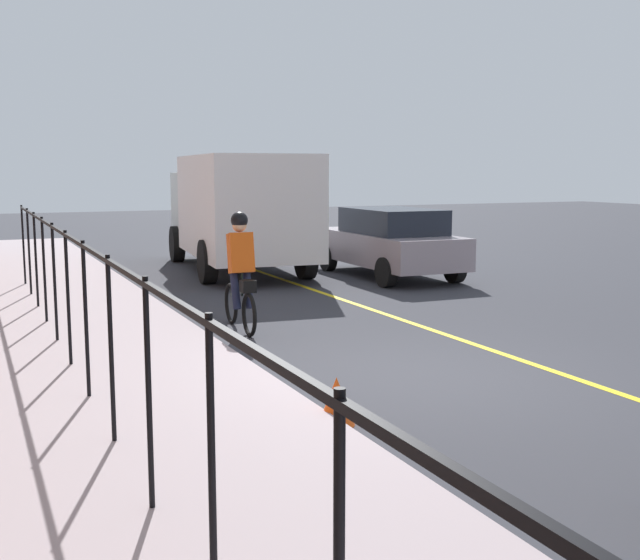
{
  "coord_description": "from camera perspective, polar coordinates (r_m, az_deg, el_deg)",
  "views": [
    {
      "loc": [
        -7.73,
        4.86,
        2.44
      ],
      "look_at": [
        1.54,
        0.62,
        1.0
      ],
      "focal_mm": 43.67,
      "sensor_mm": 36.0,
      "label": 1
    }
  ],
  "objects": [
    {
      "name": "box_truck_background",
      "position": [
        18.95,
        -6.02,
        5.3
      ],
      "size": [
        6.9,
        3.06,
        2.78
      ],
      "rotation": [
        0.0,
        0.0,
        -0.1
      ],
      "color": "white",
      "rests_on": "ground"
    },
    {
      "name": "lane_line_centre",
      "position": [
        10.36,
        14.93,
        -5.83
      ],
      "size": [
        36.0,
        0.12,
        0.01
      ],
      "primitive_type": "cube",
      "color": "yellow",
      "rests_on": "ground"
    },
    {
      "name": "iron_fence",
      "position": [
        8.87,
        -17.52,
        0.23
      ],
      "size": [
        16.09,
        0.04,
        1.6
      ],
      "color": "black",
      "rests_on": "sidewalk"
    },
    {
      "name": "traffic_cone_near",
      "position": [
        7.57,
        1.22,
        -8.86
      ],
      "size": [
        0.36,
        0.36,
        0.47
      ],
      "primitive_type": "cone",
      "color": "#F55415",
      "rests_on": "ground"
    },
    {
      "name": "ground_plane",
      "position": [
        9.45,
        7.36,
        -6.99
      ],
      "size": [
        80.0,
        80.0,
        0.0
      ],
      "primitive_type": "plane",
      "color": "#313239"
    },
    {
      "name": "sidewalk",
      "position": [
        8.21,
        -13.47,
        -8.92
      ],
      "size": [
        40.0,
        3.2,
        0.15
      ],
      "primitive_type": "cube",
      "color": "#A19196",
      "rests_on": "ground"
    },
    {
      "name": "cyclist_lead",
      "position": [
        11.85,
        -5.84,
        0.58
      ],
      "size": [
        1.71,
        0.38,
        1.83
      ],
      "rotation": [
        0.0,
        0.0,
        -0.06
      ],
      "color": "black",
      "rests_on": "ground"
    },
    {
      "name": "patrol_sedan",
      "position": [
        17.96,
        5.1,
        2.85
      ],
      "size": [
        4.44,
        1.99,
        1.58
      ],
      "rotation": [
        0.0,
        0.0,
        -0.02
      ],
      "color": "gray",
      "rests_on": "ground"
    }
  ]
}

